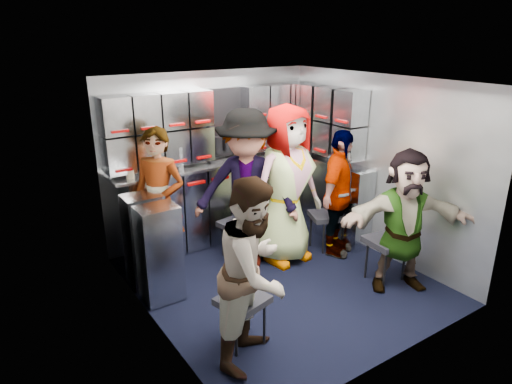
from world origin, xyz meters
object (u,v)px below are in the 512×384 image
jump_seat_near_right (387,243)px  attendant_standing (160,203)px  jump_seat_near_left (243,303)px  attendant_arc_d (338,194)px  attendant_arc_e (404,221)px  attendant_arc_c (286,185)px  jump_seat_mid_left (238,225)px  attendant_arc_b (246,190)px  attendant_arc_a (254,272)px  jump_seat_center (276,222)px  jump_seat_mid_right (326,217)px

jump_seat_near_right → attendant_standing: size_ratio=0.29×
jump_seat_near_left → attendant_arc_d: 2.04m
jump_seat_near_left → attendant_arc_e: attendant_arc_e is taller
jump_seat_near_left → attendant_arc_c: attendant_arc_c is taller
jump_seat_near_right → attendant_arc_c: 1.25m
jump_seat_mid_left → attendant_arc_b: attendant_arc_b is taller
attendant_arc_e → attendant_arc_c: bearing=146.2°
jump_seat_near_left → jump_seat_mid_left: bearing=59.6°
jump_seat_near_left → attendant_standing: attendant_standing is taller
attendant_arc_a → attendant_arc_e: bearing=-31.7°
jump_seat_near_left → attendant_arc_e: 1.88m
jump_seat_center → attendant_arc_c: size_ratio=0.25×
attendant_arc_c → attendant_arc_a: bearing=-139.8°
attendant_arc_a → attendant_arc_d: size_ratio=1.02×
attendant_standing → attendant_arc_e: (1.91, -1.66, -0.07)m
jump_seat_center → jump_seat_mid_right: size_ratio=0.94×
jump_seat_center → jump_seat_near_left: bearing=-135.5°
jump_seat_mid_left → attendant_standing: bearing=169.4°
jump_seat_near_right → attendant_arc_b: attendant_arc_b is taller
attendant_arc_b → attendant_arc_a: bearing=-80.4°
attendant_arc_e → jump_seat_mid_left: bearing=153.3°
jump_seat_mid_right → attendant_standing: 2.02m
attendant_arc_e → attendant_arc_b: bearing=156.8°
jump_seat_mid_left → attendant_standing: size_ratio=0.28×
jump_seat_near_left → attendant_arc_d: attendant_arc_d is taller
jump_seat_mid_left → attendant_arc_d: 1.22m
jump_seat_center → attendant_standing: bearing=166.1°
attendant_arc_c → attendant_arc_d: 0.65m
jump_seat_near_right → attendant_arc_d: 0.82m
attendant_standing → attendant_arc_b: 0.94m
jump_seat_near_left → jump_seat_center: (1.24, 1.22, 0.00)m
jump_seat_mid_right → attendant_arc_e: size_ratio=0.33×
jump_seat_near_right → attendant_arc_b: bearing=132.4°
attendant_arc_e → attendant_standing: bearing=167.6°
jump_seat_mid_left → jump_seat_mid_right: jump_seat_mid_left is taller
jump_seat_mid_right → jump_seat_near_right: size_ratio=1.01×
jump_seat_center → attendant_arc_c: attendant_arc_c is taller
jump_seat_center → attendant_arc_b: (-0.43, -0.02, 0.49)m
attendant_standing → jump_seat_near_right: bearing=13.6°
jump_seat_center → attendant_arc_b: size_ratio=0.25×
attendant_standing → attendant_arc_a: 1.72m
attendant_arc_c → attendant_arc_b: bearing=155.3°
attendant_arc_d → attendant_arc_c: bearing=130.2°
jump_seat_near_left → attendant_arc_a: (0.00, -0.18, 0.38)m
attendant_arc_d → jump_seat_center: bearing=116.6°
jump_seat_center → attendant_arc_b: attendant_arc_b is taller
jump_seat_mid_right → attendant_arc_b: size_ratio=0.27×
jump_seat_near_left → jump_seat_mid_left: jump_seat_mid_left is taller
jump_seat_near_left → attendant_arc_b: bearing=56.0°
jump_seat_near_left → jump_seat_mid_right: size_ratio=0.94×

